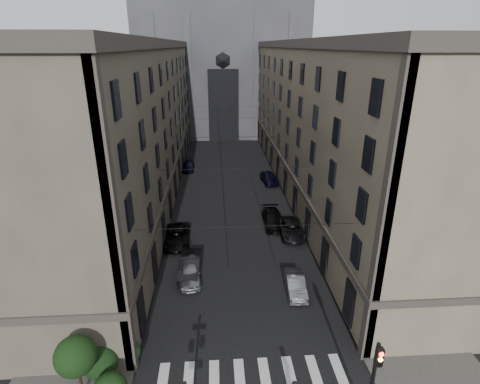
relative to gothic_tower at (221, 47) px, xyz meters
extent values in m
cube|color=#383533|center=(-10.50, -38.96, -17.72)|extent=(7.00, 80.00, 0.15)
cube|color=#383533|center=(10.50, -38.96, -17.72)|extent=(7.00, 80.00, 0.15)
cube|color=beige|center=(0.00, -69.96, -17.79)|extent=(11.00, 3.20, 0.01)
cube|color=#464136|center=(-13.50, -38.96, -8.80)|extent=(13.00, 60.00, 18.00)
cube|color=#38332D|center=(-13.50, -38.96, 0.60)|extent=(13.60, 60.60, 0.90)
cube|color=#38332D|center=(-13.50, -38.96, -13.60)|extent=(13.40, 60.30, 0.50)
cube|color=brown|center=(13.50, -38.96, -8.80)|extent=(13.00, 60.00, 18.00)
cube|color=#38332D|center=(13.50, -38.96, 0.60)|extent=(13.60, 60.60, 0.90)
cube|color=#38332D|center=(13.50, -38.96, -13.60)|extent=(13.40, 60.30, 0.50)
cube|color=#2D2D33|center=(0.00, 0.04, -2.80)|extent=(34.00, 22.00, 30.00)
cube|color=black|center=(0.00, -11.01, -10.80)|extent=(6.00, 0.30, 14.00)
cube|color=black|center=(5.60, -73.18, -13.20)|extent=(0.34, 0.30, 1.00)
cylinder|color=#FF0C07|center=(5.60, -73.34, -12.88)|extent=(0.22, 0.05, 0.22)
cylinder|color=orange|center=(5.60, -73.34, -13.20)|extent=(0.22, 0.05, 0.22)
cylinder|color=black|center=(5.60, -73.34, -13.52)|extent=(0.22, 0.05, 0.22)
sphere|color=black|center=(-8.80, -69.16, -16.65)|extent=(2.00, 2.00, 2.00)
sphere|color=black|center=(-7.40, -68.16, -16.95)|extent=(1.40, 1.40, 1.40)
cylinder|color=black|center=(-9.50, -70.46, -16.45)|extent=(0.16, 0.16, 2.40)
sphere|color=black|center=(-9.50, -70.46, -14.85)|extent=(2.20, 2.20, 2.20)
cylinder|color=black|center=(0.00, -64.96, -10.30)|extent=(14.00, 0.03, 0.03)
cylinder|color=black|center=(0.00, -52.96, -10.30)|extent=(14.00, 0.03, 0.03)
cylinder|color=black|center=(0.00, -39.96, -10.30)|extent=(14.00, 0.03, 0.03)
cylinder|color=black|center=(0.00, -26.96, -10.30)|extent=(14.00, 0.03, 0.03)
cylinder|color=black|center=(0.00, -14.96, -10.30)|extent=(14.00, 0.03, 0.03)
cylinder|color=black|center=(-1.30, -38.96, -10.70)|extent=(0.03, 60.00, 0.03)
cylinder|color=black|center=(1.30, -38.96, -10.70)|extent=(0.03, 60.00, 0.03)
imported|color=slate|center=(-4.20, -59.62, -17.07)|extent=(2.12, 4.44, 1.46)
imported|color=black|center=(-4.20, -58.76, -17.00)|extent=(1.93, 4.90, 1.59)
imported|color=black|center=(-5.83, -53.30, -17.07)|extent=(2.68, 5.38, 1.46)
imported|color=black|center=(-6.17, -29.93, -17.13)|extent=(1.93, 4.64, 1.34)
imported|color=slate|center=(4.20, -61.79, -17.13)|extent=(1.60, 4.09, 1.33)
imported|color=black|center=(5.72, -52.41, -17.08)|extent=(2.46, 5.21, 1.44)
imported|color=black|center=(4.20, -50.07, -17.05)|extent=(2.15, 5.15, 1.49)
imported|color=black|center=(5.64, -36.87, -17.01)|extent=(2.36, 4.80, 1.57)
camera|label=1|loc=(-1.85, -86.20, 0.47)|focal=28.00mm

